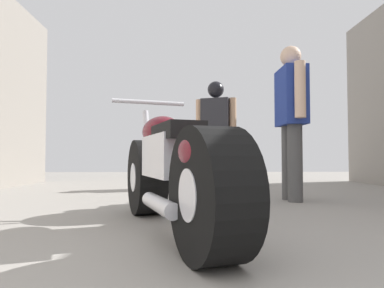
# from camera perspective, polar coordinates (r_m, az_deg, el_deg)

# --- Properties ---
(ground_plane) EXTENTS (16.22, 16.22, 0.00)m
(ground_plane) POSITION_cam_1_polar(r_m,az_deg,el_deg) (3.20, 3.95, -11.01)
(ground_plane) COLOR gray
(motorcycle_maroon_cruiser) EXTENTS (0.93, 2.04, 0.97)m
(motorcycle_maroon_cruiser) POSITION_cam_1_polar(r_m,az_deg,el_deg) (2.22, -3.63, -4.51)
(motorcycle_maroon_cruiser) COLOR black
(motorcycle_maroon_cruiser) RESTS_ON ground_plane
(mechanic_in_blue) EXTENTS (0.26, 0.70, 1.75)m
(mechanic_in_blue) POSITION_cam_1_polar(r_m,az_deg,el_deg) (4.02, 16.31, 5.06)
(mechanic_in_blue) COLOR #4C4C4C
(mechanic_in_blue) RESTS_ON ground_plane
(mechanic_with_helmet) EXTENTS (0.67, 0.38, 1.71)m
(mechanic_with_helmet) POSITION_cam_1_polar(r_m,az_deg,el_deg) (5.50, 4.01, 3.41)
(mechanic_with_helmet) COLOR #4C4C4C
(mechanic_with_helmet) RESTS_ON ground_plane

